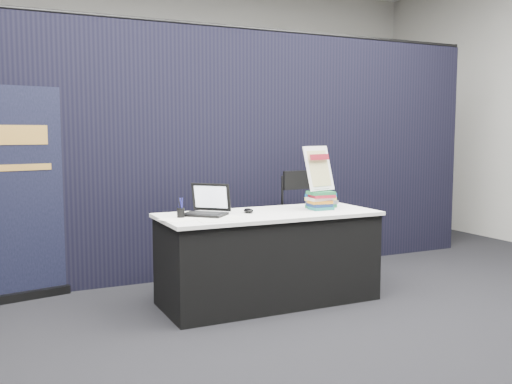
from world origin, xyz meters
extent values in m
plane|color=black|center=(0.00, 0.00, 0.00)|extent=(8.00, 8.00, 0.00)
cube|color=#A9A79F|center=(0.00, 4.00, 1.75)|extent=(8.00, 0.02, 3.50)
cube|color=black|center=(0.00, 1.60, 1.20)|extent=(6.00, 0.08, 2.40)
cube|color=black|center=(0.00, 0.55, 0.36)|extent=(1.76, 0.71, 0.72)
cube|color=white|center=(0.00, 0.55, 0.73)|extent=(1.80, 0.75, 0.03)
cube|color=black|center=(-0.54, 0.60, 0.76)|extent=(0.39, 0.39, 0.02)
cube|color=black|center=(-0.54, 0.71, 0.88)|extent=(0.28, 0.26, 0.23)
cube|color=white|center=(-0.54, 0.70, 0.88)|extent=(0.23, 0.22, 0.18)
ellipsoid|color=black|center=(-0.16, 0.60, 0.77)|extent=(0.08, 0.13, 0.04)
cube|color=white|center=(-0.76, 0.51, 0.75)|extent=(0.35, 0.29, 0.00)
cube|color=white|center=(-0.46, 0.46, 0.75)|extent=(0.29, 0.23, 0.00)
cube|color=white|center=(-0.53, 0.34, 0.75)|extent=(0.30, 0.23, 0.00)
cylinder|color=black|center=(-0.74, 0.58, 0.79)|extent=(0.07, 0.07, 0.08)
cube|color=#1A6660|center=(0.48, 0.52, 0.76)|extent=(0.21, 0.17, 0.03)
cube|color=navy|center=(0.48, 0.52, 0.79)|extent=(0.21, 0.17, 0.03)
cube|color=orange|center=(0.48, 0.52, 0.82)|extent=(0.21, 0.17, 0.03)
cube|color=beige|center=(0.48, 0.52, 0.84)|extent=(0.21, 0.17, 0.03)
cube|color=maroon|center=(0.48, 0.52, 0.87)|extent=(0.21, 0.17, 0.03)
cube|color=#1A6337|center=(0.48, 0.52, 0.90)|extent=(0.21, 0.17, 0.03)
cube|color=#1A6337|center=(0.55, 0.61, 0.77)|extent=(0.26, 0.22, 0.03)
cube|color=#57575D|center=(0.55, 0.61, 0.80)|extent=(0.26, 0.22, 0.03)
cube|color=#C2B94D|center=(0.55, 0.61, 0.83)|extent=(0.26, 0.22, 0.03)
cube|color=navy|center=(0.55, 0.61, 0.86)|extent=(0.26, 0.22, 0.03)
cube|color=black|center=(0.48, 0.50, 0.92)|extent=(0.19, 0.07, 0.01)
cylinder|color=black|center=(0.40, 0.59, 1.03)|extent=(0.04, 0.10, 0.28)
cylinder|color=black|center=(0.55, 0.59, 1.03)|extent=(0.04, 0.10, 0.28)
cube|color=white|center=(0.48, 0.55, 1.10)|extent=(0.31, 0.19, 0.38)
cube|color=#CBC27F|center=(0.48, 0.54, 1.10)|extent=(0.25, 0.14, 0.30)
cube|color=maroon|center=(0.48, 0.54, 1.20)|extent=(0.23, 0.08, 0.05)
cube|color=black|center=(-1.84, 1.48, 0.04)|extent=(0.76, 0.25, 0.07)
cube|color=black|center=(-1.84, 1.50, 0.89)|extent=(0.71, 0.17, 1.79)
cube|color=gold|center=(-1.84, 1.48, 1.39)|extent=(0.48, 0.10, 0.16)
cube|color=gold|center=(-1.84, 1.48, 1.12)|extent=(0.53, 0.11, 0.05)
cylinder|color=black|center=(0.45, 0.71, 0.25)|extent=(0.02, 0.02, 0.50)
cylinder|color=black|center=(0.90, 0.71, 0.25)|extent=(0.02, 0.02, 0.50)
cylinder|color=black|center=(0.45, 1.16, 0.25)|extent=(0.02, 0.02, 0.50)
cylinder|color=black|center=(0.90, 1.16, 0.25)|extent=(0.02, 0.02, 0.50)
cube|color=black|center=(0.68, 0.94, 0.53)|extent=(0.52, 0.52, 0.04)
cube|color=black|center=(0.68, 1.16, 0.95)|extent=(0.45, 0.08, 0.18)
camera|label=1|loc=(-2.09, -3.59, 1.41)|focal=40.00mm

